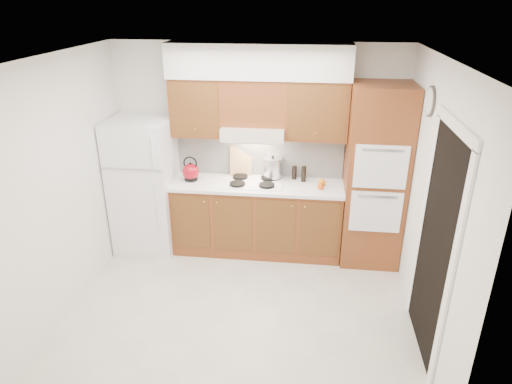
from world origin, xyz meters
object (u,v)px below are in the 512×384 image
fridge (145,186)px  kettle (191,172)px  oven_cabinet (375,177)px  stock_pot (273,168)px

fridge → kettle: size_ratio=8.22×
kettle → oven_cabinet: bearing=3.0°
fridge → kettle: (0.59, 0.06, 0.19)m
oven_cabinet → kettle: (-2.25, 0.02, -0.05)m
fridge → stock_pot: fridge is taller
stock_pot → kettle: bearing=-170.2°
oven_cabinet → stock_pot: size_ratio=9.05×
oven_cabinet → kettle: 2.25m
fridge → oven_cabinet: bearing=0.7°
kettle → stock_pot: stock_pot is taller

